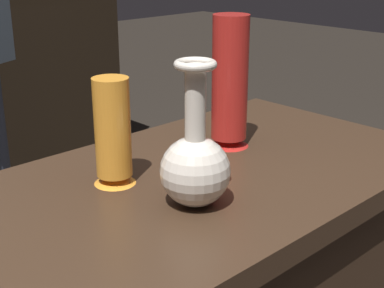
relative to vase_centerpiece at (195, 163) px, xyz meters
name	(u,v)px	position (x,y,z in m)	size (l,w,h in m)	color
vase_centerpiece	(195,163)	(0.00, 0.00, 0.00)	(0.14, 0.14, 0.28)	silver
vase_tall_behind	(230,84)	(0.29, 0.18, 0.07)	(0.10, 0.10, 0.32)	red
vase_left_accent	(113,134)	(-0.05, 0.19, 0.02)	(0.09, 0.09, 0.22)	orange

